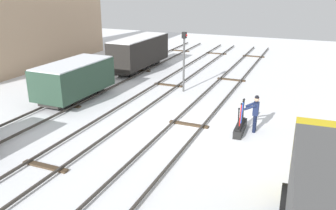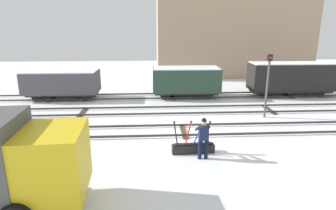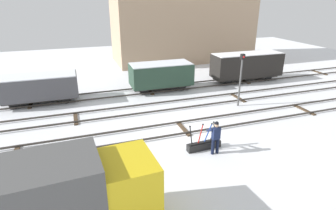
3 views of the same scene
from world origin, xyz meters
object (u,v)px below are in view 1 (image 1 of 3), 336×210
signal_post (184,56)px  switch_lever_frame (240,127)px  freight_car_near_switch (74,79)px  freight_car_mid_siding (139,52)px  rail_worker (255,111)px

signal_post → switch_lever_frame: bearing=-136.9°
signal_post → freight_car_near_switch: bearing=128.4°
signal_post → freight_car_mid_siding: size_ratio=0.58×
switch_lever_frame → signal_post: signal_post is taller
rail_worker → signal_post: signal_post is taller
freight_car_mid_siding → freight_car_near_switch: freight_car_mid_siding is taller
rail_worker → freight_car_near_switch: size_ratio=0.35×
freight_car_mid_siding → signal_post: bearing=-126.9°
switch_lever_frame → freight_car_near_switch: 9.75m
signal_post → freight_car_near_switch: size_ratio=0.74×
switch_lever_frame → rail_worker: rail_worker is taller
switch_lever_frame → signal_post: (4.87, 4.57, 2.00)m
switch_lever_frame → freight_car_mid_siding: (8.84, 9.66, 1.19)m
rail_worker → freight_car_mid_siding: (8.53, 10.21, 0.47)m
rail_worker → signal_post: size_ratio=0.47×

